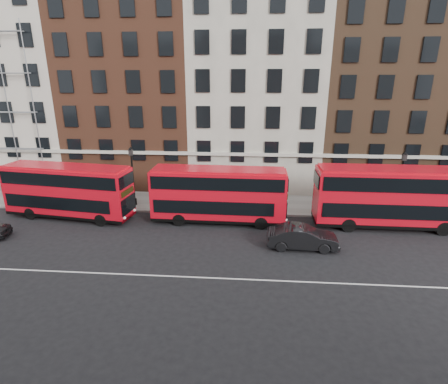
# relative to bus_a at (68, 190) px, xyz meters

# --- Properties ---
(ground) EXTENTS (120.00, 120.00, 0.00)m
(ground) POSITION_rel_bus_a_xyz_m (15.20, -6.34, -2.38)
(ground) COLOR black
(ground) RESTS_ON ground
(pavement) EXTENTS (80.00, 5.00, 0.15)m
(pavement) POSITION_rel_bus_a_xyz_m (15.20, 4.16, -2.30)
(pavement) COLOR gray
(pavement) RESTS_ON ground
(kerb) EXTENTS (80.00, 0.30, 0.16)m
(kerb) POSITION_rel_bus_a_xyz_m (15.20, 1.66, -2.30)
(kerb) COLOR gray
(kerb) RESTS_ON ground
(road_centre_line) EXTENTS (70.00, 0.12, 0.01)m
(road_centre_line) POSITION_rel_bus_a_xyz_m (15.20, -8.34, -2.37)
(road_centre_line) COLOR white
(road_centre_line) RESTS_ON ground
(building_terrace) EXTENTS (64.00, 11.95, 22.00)m
(building_terrace) POSITION_rel_bus_a_xyz_m (14.90, 11.54, 7.86)
(building_terrace) COLOR beige
(building_terrace) RESTS_ON ground
(bus_a) EXTENTS (10.80, 3.96, 4.44)m
(bus_a) POSITION_rel_bus_a_xyz_m (0.00, 0.00, 0.00)
(bus_a) COLOR red
(bus_a) RESTS_ON ground
(bus_b) EXTENTS (10.65, 2.79, 4.45)m
(bus_b) POSITION_rel_bus_a_xyz_m (12.36, -0.00, 0.01)
(bus_b) COLOR red
(bus_b) RESTS_ON ground
(bus_c) EXTENTS (11.35, 2.89, 4.75)m
(bus_c) POSITION_rel_bus_a_xyz_m (25.56, -0.00, 0.17)
(bus_c) COLOR red
(bus_c) RESTS_ON ground
(car_front) EXTENTS (4.86, 1.77, 1.59)m
(car_front) POSITION_rel_bus_a_xyz_m (18.51, -4.09, -1.58)
(car_front) COLOR black
(car_front) RESTS_ON ground
(lamp_post_left) EXTENTS (0.44, 0.44, 5.33)m
(lamp_post_left) POSITION_rel_bus_a_xyz_m (4.50, 2.94, 0.70)
(lamp_post_left) COLOR black
(lamp_post_left) RESTS_ON pavement
(lamp_post_right) EXTENTS (0.44, 0.44, 5.33)m
(lamp_post_right) POSITION_rel_bus_a_xyz_m (27.31, 2.74, 0.70)
(lamp_post_right) COLOR black
(lamp_post_right) RESTS_ON pavement
(iron_railings) EXTENTS (6.60, 0.06, 1.00)m
(iron_railings) POSITION_rel_bus_a_xyz_m (15.20, 6.36, -1.73)
(iron_railings) COLOR black
(iron_railings) RESTS_ON pavement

